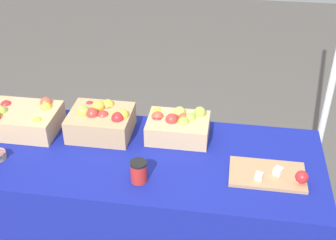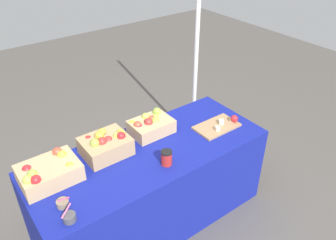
{
  "view_description": "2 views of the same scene",
  "coord_description": "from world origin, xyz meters",
  "px_view_note": "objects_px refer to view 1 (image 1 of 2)",
  "views": [
    {
      "loc": [
        0.41,
        -1.87,
        2.21
      ],
      "look_at": [
        0.12,
        0.04,
        0.95
      ],
      "focal_mm": 48.18,
      "sensor_mm": 36.0,
      "label": 1
    },
    {
      "loc": [
        -1.13,
        -1.77,
        2.37
      ],
      "look_at": [
        0.15,
        -0.04,
        0.99
      ],
      "focal_mm": 36.58,
      "sensor_mm": 36.0,
      "label": 2
    }
  ],
  "objects_px": {
    "apple_crate_left": "(23,119)",
    "coffee_cup": "(139,171)",
    "apple_crate_right": "(177,126)",
    "cutting_board_front": "(273,175)",
    "apple_crate_middle": "(102,121)"
  },
  "relations": [
    {
      "from": "apple_crate_left",
      "to": "cutting_board_front",
      "type": "relative_size",
      "value": 1.04
    },
    {
      "from": "apple_crate_left",
      "to": "apple_crate_right",
      "type": "height_order",
      "value": "apple_crate_left"
    },
    {
      "from": "cutting_board_front",
      "to": "coffee_cup",
      "type": "relative_size",
      "value": 3.29
    },
    {
      "from": "apple_crate_left",
      "to": "apple_crate_right",
      "type": "distance_m",
      "value": 0.88
    },
    {
      "from": "apple_crate_middle",
      "to": "cutting_board_front",
      "type": "bearing_deg",
      "value": -15.01
    },
    {
      "from": "apple_crate_right",
      "to": "coffee_cup",
      "type": "bearing_deg",
      "value": -108.21
    },
    {
      "from": "apple_crate_left",
      "to": "cutting_board_front",
      "type": "xyz_separation_m",
      "value": [
        1.4,
        -0.22,
        -0.05
      ]
    },
    {
      "from": "apple_crate_left",
      "to": "apple_crate_middle",
      "type": "height_order",
      "value": "apple_crate_middle"
    },
    {
      "from": "cutting_board_front",
      "to": "apple_crate_middle",
      "type": "bearing_deg",
      "value": 164.99
    },
    {
      "from": "apple_crate_right",
      "to": "coffee_cup",
      "type": "xyz_separation_m",
      "value": [
        -0.14,
        -0.41,
        -0.01
      ]
    },
    {
      "from": "apple_crate_right",
      "to": "cutting_board_front",
      "type": "relative_size",
      "value": 0.9
    },
    {
      "from": "apple_crate_middle",
      "to": "apple_crate_right",
      "type": "bearing_deg",
      "value": 4.48
    },
    {
      "from": "apple_crate_left",
      "to": "coffee_cup",
      "type": "relative_size",
      "value": 3.43
    },
    {
      "from": "apple_crate_right",
      "to": "cutting_board_front",
      "type": "xyz_separation_m",
      "value": [
        0.52,
        -0.29,
        -0.05
      ]
    },
    {
      "from": "coffee_cup",
      "to": "cutting_board_front",
      "type": "bearing_deg",
      "value": 10.73
    }
  ]
}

